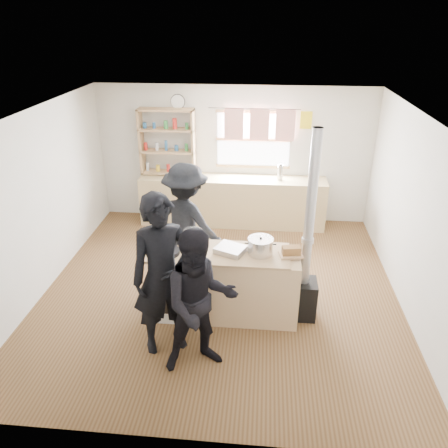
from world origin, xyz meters
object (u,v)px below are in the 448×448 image
Objects in this scene: thermos at (280,172)px; flue_heater at (304,273)px; roast_tray at (230,249)px; skillet_greens at (167,251)px; bread_board at (291,252)px; person_far at (187,222)px; person_near_left at (163,276)px; person_near_right at (200,302)px; cooking_island at (227,284)px; stockpot_stove at (193,236)px; stockpot_counter at (260,246)px.

flue_heater reaches higher than thermos.
thermos reaches higher than roast_tray.
roast_tray is (0.77, 0.11, 0.01)m from skillet_greens.
thermos is 0.64× the size of roast_tray.
person_far is at bearing 148.39° from bread_board.
bread_board is (1.52, 0.10, 0.02)m from skillet_greens.
bread_board is 0.16× the size of person_near_left.
person_near_left is (-1.44, -0.67, -0.00)m from bread_board.
skillet_greens is 0.19× the size of person_far.
thermos is at bearing 91.58° from bread_board.
flue_heater is 1.56m from person_near_right.
person_near_left reaches higher than person_far.
person_far is at bearing 65.04° from person_near_left.
cooking_island is 0.75m from stockpot_stove.
thermos is at bearing 83.80° from stockpot_counter.
stockpot_stove is 0.13× the size of person_near_left.
flue_heater is 1.82m from person_near_left.
cooking_island is 1.17× the size of person_near_right.
skillet_greens is at bearing -174.85° from stockpot_counter.
stockpot_counter reaches higher than bread_board.
stockpot_counter reaches higher than skillet_greens.
person_near_left is (-0.70, -0.68, 0.01)m from roast_tray.
person_near_right is at bearing -136.39° from bread_board.
person_near_left is at bearing 114.73° from person_far.
stockpot_stove is 0.10× the size of flue_heater.
stockpot_stove reaches higher than skillet_greens.
flue_heater is at bearing -84.35° from thermos.
person_near_left is 1.57m from person_far.
stockpot_counter is 1.02× the size of bread_board.
bread_board is at bearing -163.20° from flue_heater.
bread_board is 1.59m from person_near_left.
person_near_right reaches higher than roast_tray.
cooking_island is 6.34× the size of bread_board.
cooking_island is 7.96× the size of stockpot_stove.
skillet_greens is 1.15m from stockpot_counter.
flue_heater is (0.27, -2.71, -0.39)m from thermos.
person_near_right is (0.45, -0.27, -0.13)m from person_near_left.
person_far reaches higher than stockpot_counter.
flue_heater reaches higher than stockpot_counter.
flue_heater reaches higher than stockpot_stove.
stockpot_stove is (-0.46, 0.22, 0.55)m from cooking_island.
skillet_greens is 1.52m from bread_board.
roast_tray is 0.98m from person_near_left.
flue_heater reaches higher than person_near_right.
cooking_island is at bearing -104.35° from thermos.
thermos is 3.83m from person_near_right.
stockpot_counter reaches higher than roast_tray.
person_far reaches higher than roast_tray.
skillet_greens is (-1.44, -2.87, -0.08)m from thermos.
stockpot_counter is at bearing -96.20° from thermos.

